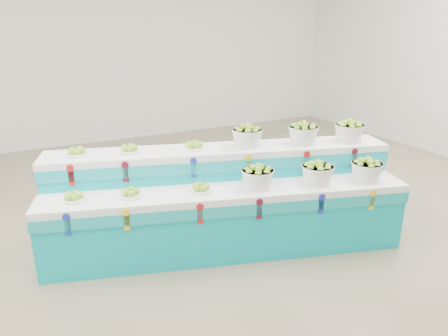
{
  "coord_description": "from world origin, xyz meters",
  "views": [
    {
      "loc": [
        -1.88,
        -3.46,
        2.29
      ],
      "look_at": [
        0.01,
        0.18,
        0.87
      ],
      "focal_mm": 33.85,
      "sensor_mm": 36.0,
      "label": 1
    }
  ],
  "objects_px": {
    "basket_lower_left": "(257,177)",
    "plate_upper_mid": "(129,148)",
    "basket_upper_right": "(349,131)",
    "display_stand": "(224,200)"
  },
  "relations": [
    {
      "from": "display_stand",
      "to": "basket_upper_right",
      "type": "relative_size",
      "value": 11.34
    },
    {
      "from": "basket_upper_right",
      "to": "plate_upper_mid",
      "type": "bearing_deg",
      "value": 163.25
    },
    {
      "from": "basket_lower_left",
      "to": "plate_upper_mid",
      "type": "bearing_deg",
      "value": 143.12
    },
    {
      "from": "display_stand",
      "to": "basket_upper_right",
      "type": "height_order",
      "value": "basket_upper_right"
    },
    {
      "from": "display_stand",
      "to": "basket_lower_left",
      "type": "height_order",
      "value": "display_stand"
    },
    {
      "from": "basket_lower_left",
      "to": "basket_upper_right",
      "type": "distance_m",
      "value": 1.3
    },
    {
      "from": "basket_lower_left",
      "to": "basket_upper_right",
      "type": "xyz_separation_m",
      "value": [
        1.26,
        0.1,
        0.3
      ]
    },
    {
      "from": "plate_upper_mid",
      "to": "basket_lower_left",
      "type": "bearing_deg",
      "value": -36.88
    },
    {
      "from": "display_stand",
      "to": "basket_upper_right",
      "type": "distance_m",
      "value": 1.62
    },
    {
      "from": "display_stand",
      "to": "basket_lower_left",
      "type": "distance_m",
      "value": 0.5
    }
  ]
}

